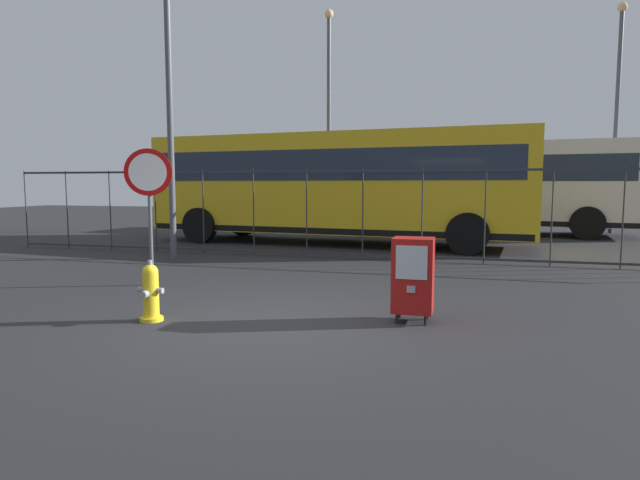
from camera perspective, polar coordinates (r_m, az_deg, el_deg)
The scene contains 10 objects.
ground_plane at distance 6.53m, azimuth -5.40°, elevation -8.86°, with size 60.00×60.00×0.00m, color #262628.
fire_hydrant at distance 6.92m, azimuth -17.33°, elevation -5.28°, with size 0.33×0.31×0.75m.
newspaper_box_primary at distance 6.63m, azimuth 9.73°, elevation -3.65°, with size 0.48×0.42×1.02m.
stop_sign at distance 9.24m, azimuth -17.51°, elevation 5.25°, with size 0.71×0.31×2.23m.
fence_barrier at distance 11.96m, azimuth 4.50°, elevation 2.79°, with size 18.03×0.04×2.00m.
bus_near at distance 15.15m, azimuth 1.82°, elevation 6.06°, with size 10.70×3.59×3.00m.
bus_far at distance 19.38m, azimuth 15.18°, elevation 5.81°, with size 10.71×3.70×3.00m.
street_light_near_left at distance 21.14m, azimuth 28.72°, elevation 12.53°, with size 0.32×0.32×7.60m.
street_light_near_right at distance 12.77m, azimuth -15.57°, elevation 16.21°, with size 0.32×0.32×6.88m.
street_light_far_left at distance 20.00m, azimuth 0.93°, elevation 13.93°, with size 0.32×0.32×7.78m.
Camera 1 is at (2.25, -5.90, 1.66)m, focal length 30.52 mm.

